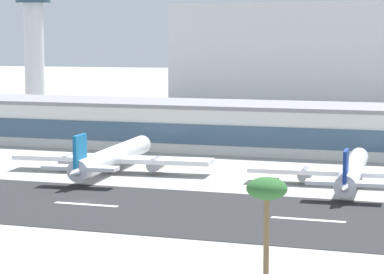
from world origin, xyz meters
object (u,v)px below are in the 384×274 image
airliner_navy_tail_gate_1 (352,172)px  palm_tree_1 (267,193)px  distant_hotel_block (338,57)px  airliner_blue_tail_gate_0 (111,158)px  control_tower (34,40)px  service_baggage_tug_1 (273,184)px  terminal_building (274,127)px

airliner_navy_tail_gate_1 → palm_tree_1: palm_tree_1 is taller
airliner_navy_tail_gate_1 → palm_tree_1: (0.41, -74.67, 8.89)m
distant_hotel_block → airliner_blue_tail_gate_0: bearing=-96.7°
airliner_blue_tail_gate_0 → control_tower: bearing=32.7°
airliner_navy_tail_gate_1 → service_baggage_tug_1: (-13.99, -7.68, -1.95)m
terminal_building → distant_hotel_block: (-3.82, 137.15, 15.88)m
service_baggage_tug_1 → distant_hotel_block: bearing=107.0°
service_baggage_tug_1 → palm_tree_1: palm_tree_1 is taller
terminal_building → airliner_navy_tail_gate_1: size_ratio=4.14×
terminal_building → palm_tree_1: (27.00, -122.34, 5.75)m
control_tower → distant_hotel_block: bearing=49.6°
airliner_blue_tail_gate_0 → airliner_navy_tail_gate_1: 51.92m
distant_hotel_block → airliner_blue_tail_gate_0: size_ratio=2.79×
service_baggage_tug_1 → palm_tree_1: bearing=-65.8°
distant_hotel_block → palm_tree_1: 261.51m
distant_hotel_block → palm_tree_1: size_ratio=10.11×
palm_tree_1 → distant_hotel_block: bearing=96.8°
airliner_navy_tail_gate_1 → service_baggage_tug_1: airliner_navy_tail_gate_1 is taller
airliner_navy_tail_gate_1 → service_baggage_tug_1: 16.08m
service_baggage_tug_1 → airliner_navy_tail_gate_1: bearing=40.9°
control_tower → distant_hotel_block: size_ratio=0.34×
airliner_navy_tail_gate_1 → control_tower: bearing=50.8°
airliner_blue_tail_gate_0 → service_baggage_tug_1: size_ratio=14.30×
terminal_building → control_tower: (-89.78, 36.10, 22.65)m
control_tower → distant_hotel_block: 132.85m
distant_hotel_block → airliner_navy_tail_gate_1: size_ratio=3.07×
terminal_building → airliner_blue_tail_gate_0: (-25.33, -46.94, -2.84)m
airliner_blue_tail_gate_0 → terminal_building: bearing=-33.5°
airliner_blue_tail_gate_0 → palm_tree_1: bearing=-150.3°
control_tower → airliner_navy_tail_gate_1: size_ratio=1.06×
terminal_building → control_tower: bearing=158.1°
airliner_blue_tail_gate_0 → distant_hotel_block: bearing=-11.8°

